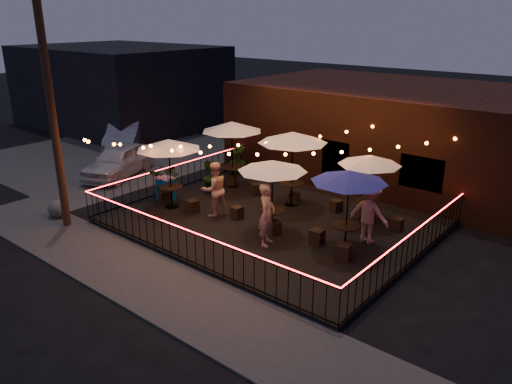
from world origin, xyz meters
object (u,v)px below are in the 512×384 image
cafe_table_2 (272,167)px  cafe_table_4 (349,177)px  cooler (166,188)px  utility_pole (52,110)px  boulder (58,209)px  cafe_table_3 (293,138)px  cafe_table_5 (370,161)px  cafe_table_0 (168,145)px  cafe_table_1 (232,127)px

cafe_table_2 → cafe_table_4: size_ratio=0.89×
cooler → utility_pole: bearing=-110.4°
boulder → cafe_table_2: bearing=27.8°
cafe_table_3 → cooler: 5.25m
cafe_table_2 → cafe_table_5: bearing=56.6°
cafe_table_4 → cafe_table_5: 2.48m
boulder → cafe_table_0: bearing=48.9°
utility_pole → cafe_table_0: bearing=61.8°
cafe_table_3 → cafe_table_5: cafe_table_3 is taller
cafe_table_1 → cooler: 3.58m
cafe_table_2 → cooler: size_ratio=2.97×
utility_pole → cafe_table_2: size_ratio=3.03×
cafe_table_1 → boulder: 7.21m
utility_pole → cafe_table_0: 3.97m
cafe_table_4 → boulder: (-9.34, -4.07, -2.10)m
cafe_table_3 → boulder: size_ratio=3.27×
utility_pole → cafe_table_5: (7.84, 6.69, -1.72)m
cafe_table_2 → cafe_table_3: bearing=111.8°
cafe_table_3 → cafe_table_1: bearing=176.4°
cafe_table_5 → cafe_table_1: bearing=-177.7°
utility_pole → cafe_table_5: utility_pole is taller
boulder → cooler: bearing=61.5°
cafe_table_3 → boulder: bearing=-134.3°
cafe_table_3 → boulder: 8.77m
cafe_table_1 → boulder: cafe_table_1 is taller
cafe_table_4 → cafe_table_0: bearing=-171.2°
cooler → boulder: (-1.86, -3.43, -0.27)m
cafe_table_5 → cafe_table_4: bearing=-76.2°
cafe_table_4 → boulder: bearing=-156.5°
cafe_table_1 → boulder: size_ratio=3.62×
cafe_table_3 → cooler: size_ratio=3.13×
cafe_table_5 → cooler: bearing=-156.1°
utility_pole → cafe_table_1: (1.86, 6.45, -1.37)m
cafe_table_0 → cafe_table_5: 7.01m
cafe_table_3 → cafe_table_4: bearing=-29.9°
cafe_table_0 → cafe_table_1: cafe_table_1 is taller
cafe_table_0 → cafe_table_3: size_ratio=1.07×
utility_pole → cafe_table_3: utility_pole is taller
cafe_table_2 → utility_pole: bearing=-147.3°
utility_pole → cafe_table_1: utility_pole is taller
cafe_table_1 → cooler: bearing=-108.0°
cafe_table_1 → cafe_table_2: (4.10, -2.62, -0.25)m
cafe_table_5 → cooler: 7.72m
utility_pole → cafe_table_1: bearing=73.9°
cooler → cafe_table_0: bearing=-32.5°
cafe_table_0 → cafe_table_5: size_ratio=1.14×
cafe_table_1 → cafe_table_3: cafe_table_3 is taller
utility_pole → cafe_table_5: bearing=40.5°
cafe_table_2 → cafe_table_5: cafe_table_2 is taller
utility_pole → cafe_table_3: size_ratio=2.87×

